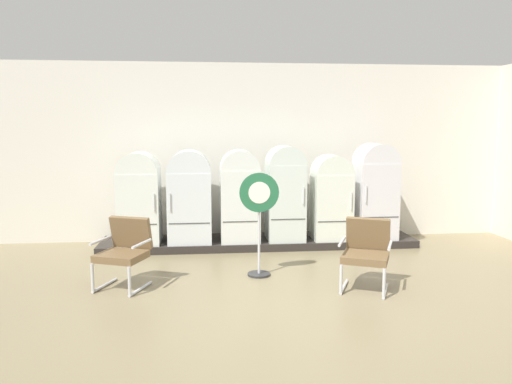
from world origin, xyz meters
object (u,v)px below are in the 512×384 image
(refrigerator_0, at_px, (139,195))
(refrigerator_1, at_px, (189,194))
(refrigerator_2, at_px, (240,193))
(refrigerator_5, at_px, (375,188))
(armchair_right, at_px, (366,250))
(armchair_left, at_px, (125,249))
(refrigerator_3, at_px, (285,190))
(refrigerator_4, at_px, (331,195))
(sign_stand, at_px, (259,222))

(refrigerator_0, bearing_deg, refrigerator_1, 0.21)
(refrigerator_2, bearing_deg, refrigerator_0, 178.39)
(refrigerator_5, relative_size, armchair_right, 1.83)
(refrigerator_5, relative_size, armchair_left, 1.83)
(refrigerator_5, bearing_deg, refrigerator_3, 179.47)
(refrigerator_1, bearing_deg, refrigerator_0, -179.79)
(refrigerator_4, height_order, armchair_left, refrigerator_4)
(refrigerator_1, height_order, armchair_left, refrigerator_1)
(armchair_left, relative_size, sign_stand, 0.62)
(refrigerator_1, distance_m, armchair_left, 2.13)
(armchair_left, bearing_deg, armchair_right, -7.12)
(refrigerator_5, bearing_deg, sign_stand, -143.63)
(refrigerator_2, height_order, armchair_left, refrigerator_2)
(refrigerator_1, relative_size, refrigerator_4, 1.06)
(refrigerator_5, xyz_separation_m, armchair_left, (-3.98, -1.91, -0.50))
(refrigerator_0, xyz_separation_m, refrigerator_2, (1.67, -0.05, 0.02))
(refrigerator_0, bearing_deg, armchair_left, -88.63)
(refrigerator_0, relative_size, refrigerator_2, 0.98)
(refrigerator_0, bearing_deg, sign_stand, -41.98)
(refrigerator_0, xyz_separation_m, refrigerator_3, (2.45, -0.00, 0.05))
(refrigerator_3, relative_size, armchair_right, 1.79)
(refrigerator_3, bearing_deg, refrigerator_0, 179.91)
(refrigerator_0, height_order, armchair_left, refrigerator_0)
(refrigerator_1, xyz_separation_m, refrigerator_5, (3.20, -0.02, 0.06))
(refrigerator_4, distance_m, sign_stand, 2.13)
(refrigerator_2, height_order, refrigerator_5, refrigerator_5)
(armchair_left, bearing_deg, refrigerator_1, 68.03)
(refrigerator_2, height_order, refrigerator_3, refrigerator_3)
(refrigerator_4, bearing_deg, refrigerator_5, 2.63)
(refrigerator_1, distance_m, armchair_right, 3.29)
(refrigerator_4, relative_size, refrigerator_5, 0.88)
(refrigerator_4, bearing_deg, refrigerator_3, 176.35)
(refrigerator_3, xyz_separation_m, refrigerator_4, (0.80, -0.05, -0.09))
(refrigerator_4, bearing_deg, refrigerator_0, 179.04)
(refrigerator_5, bearing_deg, refrigerator_2, -179.31)
(refrigerator_1, relative_size, refrigerator_2, 1.00)
(refrigerator_1, xyz_separation_m, refrigerator_2, (0.84, -0.05, 0.01))
(refrigerator_3, xyz_separation_m, armchair_left, (-2.40, -1.93, -0.48))
(refrigerator_1, xyz_separation_m, sign_stand, (1.00, -1.64, -0.17))
(refrigerator_2, relative_size, refrigerator_3, 0.96)
(refrigerator_1, relative_size, refrigerator_5, 0.94)
(refrigerator_4, bearing_deg, refrigerator_1, 178.64)
(refrigerator_2, bearing_deg, armchair_right, -57.30)
(refrigerator_3, distance_m, armchair_right, 2.45)
(refrigerator_1, xyz_separation_m, refrigerator_4, (2.42, -0.06, -0.05))
(armchair_left, bearing_deg, refrigerator_5, 25.66)
(refrigerator_3, bearing_deg, refrigerator_1, 179.76)
(refrigerator_4, xyz_separation_m, armchair_left, (-3.19, -1.87, -0.39))
(refrigerator_1, height_order, refrigerator_2, refrigerator_2)
(refrigerator_0, relative_size, refrigerator_5, 0.92)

